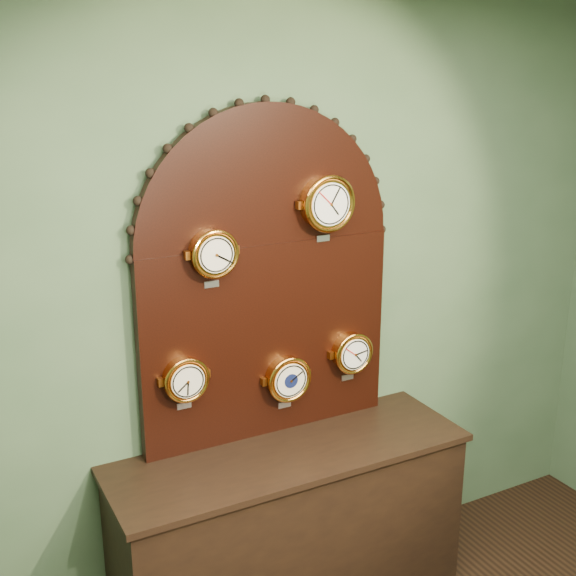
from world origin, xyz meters
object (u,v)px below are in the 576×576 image
display_board (267,266)px  arabic_clock (327,203)px  tide_clock (352,353)px  barometer (288,378)px  hygrometer (185,379)px  shop_counter (290,533)px  roman_clock (214,253)px

display_board → arabic_clock: display_board is taller
arabic_clock → tide_clock: (0.15, 0.00, -0.73)m
display_board → barometer: size_ratio=5.68×
hygrometer → tide_clock: size_ratio=0.98×
arabic_clock → barometer: arabic_clock is taller
shop_counter → arabic_clock: arabic_clock is taller
display_board → hygrometer: size_ratio=6.07×
display_board → barometer: 0.53m
hygrometer → arabic_clock: bearing=-0.1°
roman_clock → display_board: bearing=13.5°
shop_counter → hygrometer: 0.92m
display_board → arabic_clock: bearing=-14.2°
shop_counter → hygrometer: (-0.42, 0.15, 0.80)m
shop_counter → barometer: (0.07, 0.15, 0.70)m
roman_clock → barometer: size_ratio=0.96×
shop_counter → display_board: display_board is taller
shop_counter → hygrometer: bearing=159.9°
barometer → tide_clock: bearing=0.1°
roman_clock → hygrometer: bearing=179.9°
roman_clock → hygrometer: roman_clock is taller
barometer → tide_clock: (0.34, 0.00, 0.06)m
display_board → tide_clock: (0.41, -0.07, -0.46)m
hygrometer → tide_clock: bearing=-0.0°
display_board → hygrometer: 0.60m
display_board → hygrometer: (-0.42, -0.07, -0.42)m
barometer → tide_clock: 0.35m
roman_clock → arabic_clock: arabic_clock is taller
roman_clock → barometer: (0.34, -0.00, -0.63)m
shop_counter → roman_clock: 1.37m
arabic_clock → roman_clock: bearing=179.9°
display_board → roman_clock: 0.30m
display_board → barometer: (0.07, -0.07, -0.52)m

